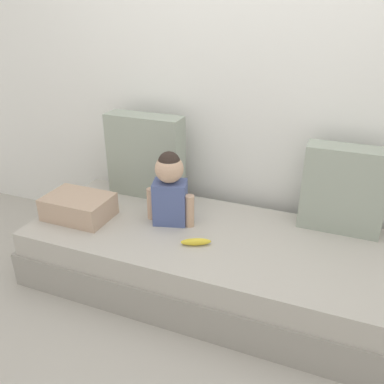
% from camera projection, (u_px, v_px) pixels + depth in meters
% --- Properties ---
extents(ground_plane, '(12.00, 12.00, 0.00)m').
position_uv_depth(ground_plane, '(216.00, 286.00, 2.47)').
color(ground_plane, '#B2ADA3').
extents(back_wall, '(5.51, 0.10, 2.41)m').
position_uv_depth(back_wall, '(251.00, 71.00, 2.43)').
color(back_wall, white).
rests_on(back_wall, ground).
extents(couch, '(2.31, 0.89, 0.37)m').
position_uv_depth(couch, '(217.00, 262.00, 2.39)').
color(couch, '#9C978F').
rests_on(couch, ground).
extents(throw_pillow_left, '(0.52, 0.16, 0.56)m').
position_uv_depth(throw_pillow_left, '(146.00, 156.00, 2.69)').
color(throw_pillow_left, '#99A393').
rests_on(throw_pillow_left, couch).
extents(throw_pillow_right, '(0.46, 0.16, 0.51)m').
position_uv_depth(throw_pillow_right, '(343.00, 190.00, 2.28)').
color(throw_pillow_right, '#99A393').
rests_on(throw_pillow_right, couch).
extents(toddler, '(0.31, 0.19, 0.45)m').
position_uv_depth(toddler, '(170.00, 187.00, 2.35)').
color(toddler, '#4C5B93').
rests_on(toddler, couch).
extents(banana, '(0.17, 0.11, 0.04)m').
position_uv_depth(banana, '(196.00, 242.00, 2.21)').
color(banana, yellow).
rests_on(banana, couch).
extents(folded_blanket, '(0.40, 0.28, 0.14)m').
position_uv_depth(folded_blanket, '(79.00, 207.00, 2.48)').
color(folded_blanket, tan).
rests_on(folded_blanket, couch).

